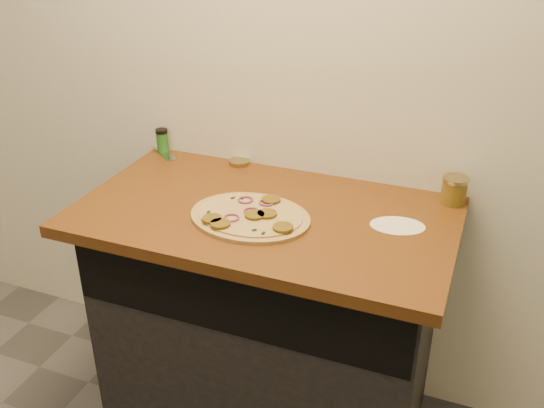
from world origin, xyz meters
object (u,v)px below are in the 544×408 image
at_px(chefs_knife, 157,145).
at_px(pizza, 250,216).
at_px(spice_shaker, 162,141).
at_px(salsa_jar, 454,190).

bearing_deg(chefs_knife, pizza, -35.55).
xyz_separation_m(pizza, chefs_knife, (-0.59, 0.42, -0.00)).
distance_m(chefs_knife, spice_shaker, 0.08).
height_order(pizza, spice_shaker, spice_shaker).
xyz_separation_m(chefs_knife, spice_shaker, (0.06, -0.05, 0.04)).
bearing_deg(salsa_jar, spice_shaker, 178.31).
bearing_deg(spice_shaker, pizza, -35.19).
bearing_deg(salsa_jar, chefs_knife, 176.16).
bearing_deg(pizza, chefs_knife, 144.45).
bearing_deg(pizza, salsa_jar, 30.82).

